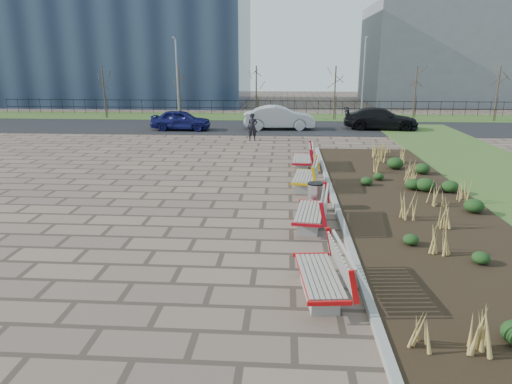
# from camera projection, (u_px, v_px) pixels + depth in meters

# --- Properties ---
(ground) EXTENTS (120.00, 120.00, 0.00)m
(ground) POSITION_uv_depth(u_px,v_px,m) (181.00, 266.00, 10.25)
(ground) COLOR brown
(ground) RESTS_ON ground
(planting_bed) EXTENTS (4.50, 18.00, 0.10)m
(planting_bed) POSITION_uv_depth(u_px,v_px,m) (407.00, 203.00, 14.64)
(planting_bed) COLOR black
(planting_bed) RESTS_ON ground
(planting_curb) EXTENTS (0.16, 18.00, 0.15)m
(planting_curb) POSITION_uv_depth(u_px,v_px,m) (334.00, 201.00, 14.77)
(planting_curb) COLOR gray
(planting_curb) RESTS_ON ground
(grass_verge_far) EXTENTS (80.00, 5.00, 0.04)m
(grass_verge_far) POSITION_uv_depth(u_px,v_px,m) (257.00, 117.00, 37.08)
(grass_verge_far) COLOR #33511E
(grass_verge_far) RESTS_ON ground
(road) EXTENTS (80.00, 7.00, 0.02)m
(road) POSITION_uv_depth(u_px,v_px,m) (252.00, 127.00, 31.33)
(road) COLOR black
(road) RESTS_ON ground
(bench_a) EXTENTS (1.12, 2.18, 1.00)m
(bench_a) POSITION_uv_depth(u_px,v_px,m) (319.00, 272.00, 8.83)
(bench_a) COLOR red
(bench_a) RESTS_ON ground
(bench_b) EXTENTS (1.16, 2.20, 1.00)m
(bench_b) POSITION_uv_depth(u_px,v_px,m) (310.00, 210.00, 12.54)
(bench_b) COLOR #AD0B17
(bench_b) RESTS_ON ground
(bench_c) EXTENTS (1.15, 2.19, 1.00)m
(bench_c) POSITION_uv_depth(u_px,v_px,m) (304.00, 175.00, 16.34)
(bench_c) COLOR #E3A40B
(bench_c) RESTS_ON ground
(bench_d) EXTENTS (0.97, 2.13, 1.00)m
(bench_d) POSITION_uv_depth(u_px,v_px,m) (302.00, 157.00, 19.29)
(bench_d) COLOR #B50C19
(bench_d) RESTS_ON ground
(litter_bin) EXTENTS (0.44, 0.44, 0.87)m
(litter_bin) POSITION_uv_depth(u_px,v_px,m) (315.00, 197.00, 13.90)
(litter_bin) COLOR #B2B2B7
(litter_bin) RESTS_ON ground
(pedestrian) EXTENTS (0.60, 0.43, 1.57)m
(pedestrian) POSITION_uv_depth(u_px,v_px,m) (252.00, 127.00, 26.00)
(pedestrian) COLOR black
(pedestrian) RESTS_ON ground
(car_blue) EXTENTS (3.89, 1.60, 1.32)m
(car_blue) POSITION_uv_depth(u_px,v_px,m) (181.00, 120.00, 29.89)
(car_blue) COLOR #121552
(car_blue) RESTS_ON road
(car_silver) EXTENTS (4.73, 1.88, 1.53)m
(car_silver) POSITION_uv_depth(u_px,v_px,m) (279.00, 118.00, 30.22)
(car_silver) COLOR #A1A2A8
(car_silver) RESTS_ON road
(car_black) EXTENTS (5.00, 2.41, 1.40)m
(car_black) POSITION_uv_depth(u_px,v_px,m) (380.00, 119.00, 30.19)
(car_black) COLOR black
(car_black) RESTS_ON road
(tree_a) EXTENTS (1.40, 1.40, 4.00)m
(tree_a) POSITION_uv_depth(u_px,v_px,m) (104.00, 92.00, 35.82)
(tree_a) COLOR #4C3D2D
(tree_a) RESTS_ON grass_verge_far
(tree_b) EXTENTS (1.40, 1.40, 4.00)m
(tree_b) POSITION_uv_depth(u_px,v_px,m) (179.00, 92.00, 35.45)
(tree_b) COLOR #4C3D2D
(tree_b) RESTS_ON grass_verge_far
(tree_c) EXTENTS (1.40, 1.40, 4.00)m
(tree_c) POSITION_uv_depth(u_px,v_px,m) (256.00, 93.00, 35.08)
(tree_c) COLOR #4C3D2D
(tree_c) RESTS_ON grass_verge_far
(tree_d) EXTENTS (1.40, 1.40, 4.00)m
(tree_d) POSITION_uv_depth(u_px,v_px,m) (335.00, 93.00, 34.71)
(tree_d) COLOR #4C3D2D
(tree_d) RESTS_ON grass_verge_far
(tree_e) EXTENTS (1.40, 1.40, 4.00)m
(tree_e) POSITION_uv_depth(u_px,v_px,m) (415.00, 93.00, 34.33)
(tree_e) COLOR #4C3D2D
(tree_e) RESTS_ON grass_verge_far
(tree_f) EXTENTS (1.40, 1.40, 4.00)m
(tree_f) POSITION_uv_depth(u_px,v_px,m) (497.00, 94.00, 33.96)
(tree_f) COLOR #4C3D2D
(tree_f) RESTS_ON grass_verge_far
(lamp_west) EXTENTS (0.24, 0.60, 6.00)m
(lamp_west) POSITION_uv_depth(u_px,v_px,m) (177.00, 79.00, 34.69)
(lamp_west) COLOR gray
(lamp_west) RESTS_ON grass_verge_far
(lamp_east) EXTENTS (0.24, 0.60, 6.00)m
(lamp_east) POSITION_uv_depth(u_px,v_px,m) (363.00, 80.00, 33.82)
(lamp_east) COLOR gray
(lamp_east) RESTS_ON grass_verge_far
(railing_fence) EXTENTS (44.00, 0.10, 1.20)m
(railing_fence) POSITION_uv_depth(u_px,v_px,m) (259.00, 107.00, 38.34)
(railing_fence) COLOR black
(railing_fence) RESTS_ON grass_verge_far
(building_glass) EXTENTS (40.00, 14.00, 15.00)m
(building_glass) POSITION_uv_depth(u_px,v_px,m) (56.00, 30.00, 47.86)
(building_glass) COLOR #192338
(building_glass) RESTS_ON ground
(building_grey) EXTENTS (18.00, 12.00, 10.00)m
(building_grey) POSITION_uv_depth(u_px,v_px,m) (455.00, 55.00, 47.87)
(building_grey) COLOR slate
(building_grey) RESTS_ON ground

